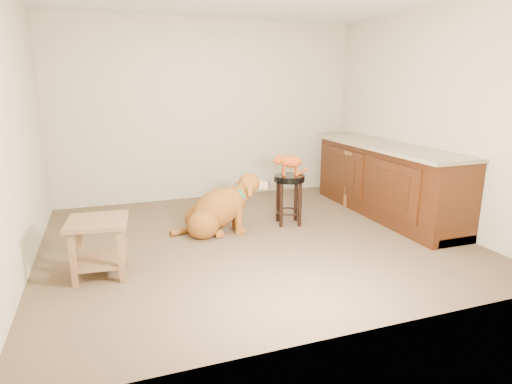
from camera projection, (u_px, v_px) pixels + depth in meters
name	position (u px, v px, depth m)	size (l,w,h in m)	color
floor	(254.00, 239.00, 4.81)	(4.50, 4.00, 0.01)	brown
room_shell	(254.00, 86.00, 4.40)	(4.54, 4.04, 2.62)	#BDB699
cabinet_run	(386.00, 182.00, 5.61)	(0.70, 2.56, 0.94)	#3F1C0B
padded_stool	(289.00, 189.00, 5.24)	(0.38, 0.38, 0.62)	black
wood_stool	(365.00, 179.00, 5.88)	(0.50, 0.50, 0.80)	brown
side_table	(99.00, 239.00, 3.83)	(0.56, 0.56, 0.53)	brown
golden_retriever	(218.00, 210.00, 4.94)	(1.17, 0.61, 0.74)	brown
tabby_kitten	(289.00, 162.00, 5.15)	(0.48, 0.20, 0.30)	#A23A10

